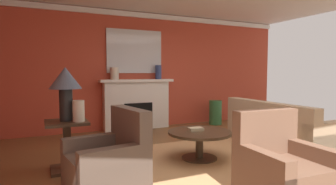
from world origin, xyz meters
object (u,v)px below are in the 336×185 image
at_px(table_lamp, 65,83).
at_px(armchair_facing_fireplace, 282,173).
at_px(mantel_mirror, 135,52).
at_px(sofa, 279,131).
at_px(vase_mantel_right, 158,72).
at_px(vase_tall_corner, 215,112).
at_px(vase_on_side_table, 79,111).
at_px(armchair_near_window, 109,165).
at_px(side_table, 67,142).
at_px(vase_mantel_left, 115,74).
at_px(coffee_table, 199,138).
at_px(fireplace, 137,106).

bearing_deg(table_lamp, armchair_facing_fireplace, -44.68).
bearing_deg(mantel_mirror, sofa, -56.63).
bearing_deg(sofa, armchair_facing_fireplace, -136.09).
height_order(sofa, vase_mantel_right, vase_mantel_right).
height_order(table_lamp, vase_tall_corner, table_lamp).
bearing_deg(sofa, vase_on_side_table, 176.11).
bearing_deg(table_lamp, armchair_near_window, -68.45).
height_order(side_table, vase_mantel_left, vase_mantel_left).
bearing_deg(vase_mantel_left, vase_mantel_right, 0.00).
bearing_deg(armchair_near_window, table_lamp, 111.55).
height_order(sofa, vase_on_side_table, vase_on_side_table).
bearing_deg(armchair_facing_fireplace, vase_mantel_right, 84.99).
bearing_deg(sofa, armchair_near_window, -170.09).
bearing_deg(vase_tall_corner, side_table, -152.55).
bearing_deg(table_lamp, side_table, 0.00).
xyz_separation_m(mantel_mirror, side_table, (-1.81, -2.45, -1.49)).
height_order(sofa, side_table, sofa).
relative_size(side_table, table_lamp, 0.93).
bearing_deg(coffee_table, mantel_mirror, 92.74).
relative_size(armchair_near_window, side_table, 1.36).
xyz_separation_m(mantel_mirror, armchair_facing_fireplace, (0.18, -4.41, -1.58)).
bearing_deg(armchair_facing_fireplace, side_table, 135.32).
relative_size(mantel_mirror, coffee_table, 1.38).
height_order(vase_on_side_table, vase_tall_corner, vase_on_side_table).
xyz_separation_m(vase_tall_corner, vase_mantel_right, (-1.54, 0.25, 1.07)).
relative_size(fireplace, coffee_table, 1.80).
height_order(fireplace, vase_mantel_left, vase_mantel_left).
height_order(armchair_facing_fireplace, vase_tall_corner, armchair_facing_fireplace).
height_order(table_lamp, vase_mantel_left, vase_mantel_left).
distance_m(vase_mantel_right, vase_mantel_left, 1.10).
xyz_separation_m(table_lamp, vase_tall_corner, (3.90, 2.03, -0.91)).
height_order(armchair_near_window, armchair_facing_fireplace, same).
bearing_deg(vase_tall_corner, sofa, -95.81).
bearing_deg(vase_mantel_left, mantel_mirror, 17.18).
distance_m(side_table, vase_mantel_right, 3.43).
bearing_deg(side_table, armchair_near_window, -68.45).
relative_size(mantel_mirror, side_table, 1.98).
distance_m(armchair_facing_fireplace, table_lamp, 2.94).
relative_size(sofa, armchair_near_window, 2.25).
height_order(armchair_near_window, vase_mantel_left, vase_mantel_left).
bearing_deg(armchair_near_window, fireplace, 66.13).
distance_m(side_table, vase_tall_corner, 4.40).
height_order(fireplace, table_lamp, table_lamp).
relative_size(table_lamp, vase_mantel_right, 2.17).
bearing_deg(armchair_near_window, side_table, 111.55).
bearing_deg(vase_on_side_table, vase_tall_corner, 29.78).
xyz_separation_m(coffee_table, vase_mantel_left, (-0.68, 2.64, 1.02)).
relative_size(mantel_mirror, sofa, 0.65).
distance_m(sofa, side_table, 3.68).
distance_m(side_table, table_lamp, 0.82).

